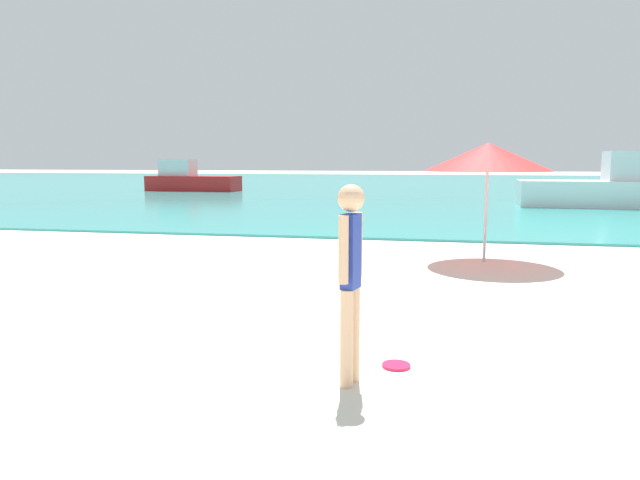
{
  "coord_description": "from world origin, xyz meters",
  "views": [
    {
      "loc": [
        1.93,
        1.79,
        1.82
      ],
      "look_at": [
        0.38,
        9.45,
        0.74
      ],
      "focal_mm": 32.33,
      "sensor_mm": 36.0,
      "label": 1
    }
  ],
  "objects_px": {
    "person_standing": "(350,273)",
    "frisbee": "(396,366)",
    "boat_near": "(611,188)",
    "boat_far": "(190,180)",
    "beach_umbrella": "(488,157)"
  },
  "relations": [
    {
      "from": "person_standing",
      "to": "frisbee",
      "type": "xyz_separation_m",
      "value": [
        0.35,
        0.46,
        -0.92
      ]
    },
    {
      "from": "boat_far",
      "to": "boat_near",
      "type": "bearing_deg",
      "value": -18.07
    },
    {
      "from": "person_standing",
      "to": "frisbee",
      "type": "distance_m",
      "value": 1.08
    },
    {
      "from": "boat_near",
      "to": "person_standing",
      "type": "bearing_deg",
      "value": 70.67
    },
    {
      "from": "person_standing",
      "to": "boat_near",
      "type": "height_order",
      "value": "boat_near"
    },
    {
      "from": "boat_near",
      "to": "boat_far",
      "type": "height_order",
      "value": "boat_near"
    },
    {
      "from": "boat_far",
      "to": "beach_umbrella",
      "type": "xyz_separation_m",
      "value": [
        14.96,
        -20.83,
        1.18
      ]
    },
    {
      "from": "frisbee",
      "to": "beach_umbrella",
      "type": "xyz_separation_m",
      "value": [
        1.18,
        5.66,
        1.86
      ]
    },
    {
      "from": "boat_far",
      "to": "person_standing",
      "type": "bearing_deg",
      "value": -60.64
    },
    {
      "from": "boat_far",
      "to": "beach_umbrella",
      "type": "bearing_deg",
      "value": -51.45
    },
    {
      "from": "frisbee",
      "to": "boat_far",
      "type": "height_order",
      "value": "boat_far"
    },
    {
      "from": "beach_umbrella",
      "to": "boat_far",
      "type": "bearing_deg",
      "value": 125.68
    },
    {
      "from": "person_standing",
      "to": "boat_near",
      "type": "distance_m",
      "value": 20.38
    },
    {
      "from": "frisbee",
      "to": "boat_far",
      "type": "bearing_deg",
      "value": 117.48
    },
    {
      "from": "person_standing",
      "to": "beach_umbrella",
      "type": "height_order",
      "value": "beach_umbrella"
    }
  ]
}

